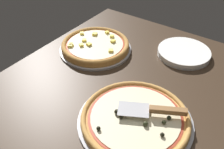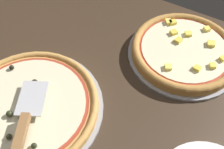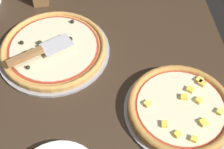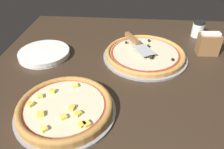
{
  "view_description": "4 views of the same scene",
  "coord_description": "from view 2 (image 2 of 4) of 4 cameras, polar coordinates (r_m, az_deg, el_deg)",
  "views": [
    {
      "loc": [
        -63.79,
        -35.71,
        71.94
      ],
      "look_at": [
        7.28,
        14.21,
        3.0
      ],
      "focal_mm": 42.0,
      "sensor_mm": 36.0,
      "label": 1
    },
    {
      "loc": [
        31.09,
        -26.13,
        64.46
      ],
      "look_at": [
        7.28,
        14.21,
        3.0
      ],
      "focal_mm": 42.0,
      "sensor_mm": 36.0,
      "label": 2
    },
    {
      "loc": [
        72.33,
        8.93,
        86.88
      ],
      "look_at": [
        7.28,
        14.21,
        3.0
      ],
      "focal_mm": 50.0,
      "sensor_mm": 36.0,
      "label": 3
    },
    {
      "loc": [
        0.97,
        88.75,
        56.09
      ],
      "look_at": [
        7.28,
        14.21,
        3.0
      ],
      "focal_mm": 35.0,
      "sensor_mm": 36.0,
      "label": 4
    }
  ],
  "objects": [
    {
      "name": "ground_plane",
      "position": [
        0.78,
        -10.08,
        -7.17
      ],
      "size": [
        130.42,
        116.41,
        3.6
      ],
      "primitive_type": "cube",
      "color": "#38281C"
    },
    {
      "name": "pizza_pan_back",
      "position": [
        0.89,
        15.13,
        4.23
      ],
      "size": [
        35.72,
        35.72,
        1.0
      ],
      "primitive_type": "cylinder",
      "color": "#939399",
      "rests_on": "ground_plane"
    },
    {
      "name": "pizza_front",
      "position": [
        0.76,
        -17.85,
        -6.45
      ],
      "size": [
        38.93,
        38.93,
        3.75
      ],
      "color": "#C68E47",
      "rests_on": "pizza_pan_front"
    },
    {
      "name": "pizza_back",
      "position": [
        0.87,
        15.44,
        5.21
      ],
      "size": [
        33.58,
        33.58,
        3.67
      ],
      "color": "#B77F3D",
      "rests_on": "pizza_pan_back"
    },
    {
      "name": "pizza_pan_front",
      "position": [
        0.77,
        -17.52,
        -7.11
      ],
      "size": [
        41.41,
        41.41,
        1.0
      ],
      "primitive_type": "cylinder",
      "color": "#939399",
      "rests_on": "ground_plane"
    },
    {
      "name": "serving_spatula",
      "position": [
        0.69,
        -18.8,
        -10.91
      ],
      "size": [
        15.47,
        23.4,
        2.0
      ],
      "color": "#B7B7BC",
      "rests_on": "pizza_front"
    }
  ]
}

